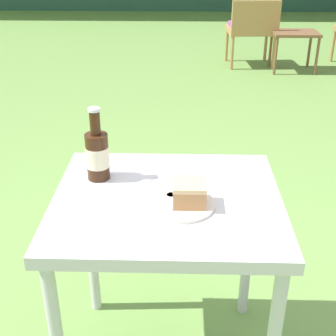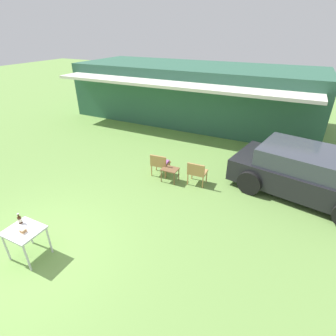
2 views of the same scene
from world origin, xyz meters
name	(u,v)px [view 1 (image 1 of 2)]	position (x,y,z in m)	size (l,w,h in m)	color
wicker_chair_cushioned	(252,26)	(0.84, 4.28, 0.46)	(0.57, 0.48, 0.76)	#B2844C
garden_side_table	(295,37)	(1.30, 4.09, 0.38)	(0.50, 0.39, 0.44)	brown
patio_table	(167,222)	(0.00, 0.00, 0.63)	(0.70, 0.62, 0.72)	silver
cake_on_plate	(186,197)	(0.06, -0.05, 0.74)	(0.21, 0.21, 0.08)	silver
cola_bottle_near	(97,154)	(-0.23, 0.12, 0.80)	(0.08, 0.08, 0.24)	#381E0F
fork	(169,203)	(0.01, -0.04, 0.72)	(0.16, 0.03, 0.01)	silver
loose_bottle_cap	(171,196)	(0.01, 0.00, 0.72)	(0.03, 0.03, 0.01)	silver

